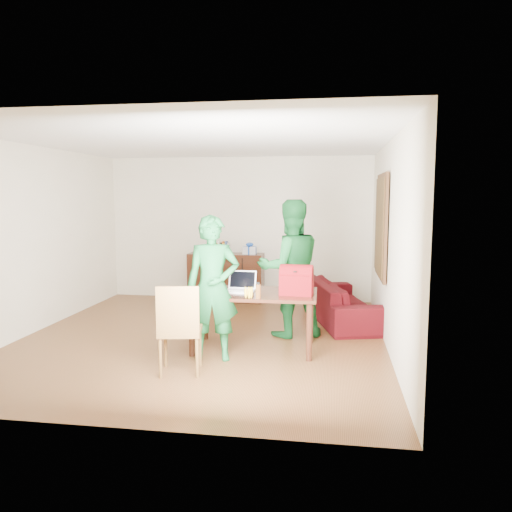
% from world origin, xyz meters
% --- Properties ---
extents(room, '(5.20, 5.70, 2.90)m').
position_xyz_m(room, '(0.01, 0.13, 1.31)').
color(room, '#482A12').
rests_on(room, ground).
extents(table, '(1.63, 0.94, 0.75)m').
position_xyz_m(table, '(0.79, -0.39, 0.66)').
color(table, black).
rests_on(table, ground).
extents(chair, '(0.54, 0.52, 1.02)m').
position_xyz_m(chair, '(0.11, -1.36, 0.30)').
color(chair, brown).
rests_on(chair, ground).
extents(person_near, '(0.72, 0.55, 1.75)m').
position_xyz_m(person_near, '(0.36, -0.84, 0.88)').
color(person_near, '#145B29').
rests_on(person_near, ground).
extents(person_far, '(1.14, 1.02, 1.93)m').
position_xyz_m(person_far, '(1.19, 0.34, 0.96)').
color(person_far, '#155E27').
rests_on(person_far, ground).
extents(laptop, '(0.37, 0.26, 0.26)m').
position_xyz_m(laptop, '(0.61, -0.40, 0.80)').
color(laptop, white).
rests_on(laptop, table).
extents(bananas, '(0.15, 0.11, 0.05)m').
position_xyz_m(bananas, '(0.78, -0.77, 0.78)').
color(bananas, gold).
rests_on(bananas, table).
extents(bottle, '(0.08, 0.08, 0.19)m').
position_xyz_m(bottle, '(0.90, -0.77, 0.85)').
color(bottle, brown).
rests_on(bottle, table).
extents(red_bag, '(0.42, 0.26, 0.30)m').
position_xyz_m(red_bag, '(1.34, -0.47, 0.90)').
color(red_bag, maroon).
rests_on(red_bag, table).
extents(sofa, '(1.36, 2.28, 0.62)m').
position_xyz_m(sofa, '(1.95, 1.30, 0.31)').
color(sofa, '#3C0707').
rests_on(sofa, ground).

